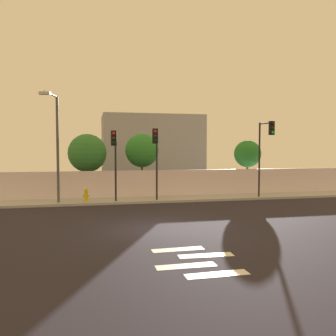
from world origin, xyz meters
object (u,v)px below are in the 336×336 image
at_px(traffic_light_center, 266,143).
at_px(roadside_tree_midleft, 142,151).
at_px(street_lamp_curbside, 56,139).
at_px(roadside_tree_leftmost, 87,153).
at_px(traffic_light_right, 115,150).
at_px(traffic_light_left, 156,148).
at_px(fire_hydrant, 86,195).
at_px(roadside_tree_midright, 247,154).

relative_size(traffic_light_center, roadside_tree_midleft, 1.11).
height_order(street_lamp_curbside, roadside_tree_leftmost, street_lamp_curbside).
height_order(traffic_light_right, roadside_tree_midleft, roadside_tree_midleft).
xyz_separation_m(traffic_light_left, roadside_tree_midleft, (-0.22, 4.39, -0.14)).
bearing_deg(traffic_light_center, roadside_tree_midleft, 151.30).
xyz_separation_m(fire_hydrant, roadside_tree_leftmost, (0.09, 3.58, 2.53)).
height_order(traffic_light_right, roadside_tree_leftmost, traffic_light_right).
bearing_deg(traffic_light_center, roadside_tree_leftmost, 160.08).
relative_size(traffic_light_left, roadside_tree_midleft, 0.99).
height_order(roadside_tree_midleft, roadside_tree_midright, roadside_tree_midleft).
bearing_deg(roadside_tree_midright, fire_hydrant, -163.96).
bearing_deg(traffic_light_left, traffic_light_center, 1.21).
relative_size(street_lamp_curbside, roadside_tree_leftmost, 1.44).
bearing_deg(traffic_light_left, fire_hydrant, 169.28).
distance_m(roadside_tree_leftmost, roadside_tree_midright, 12.37).
bearing_deg(roadside_tree_midleft, fire_hydrant, -138.38).
distance_m(traffic_light_right, roadside_tree_midleft, 4.77).
height_order(traffic_light_center, fire_hydrant, traffic_light_center).
bearing_deg(roadside_tree_midleft, roadside_tree_leftmost, 180.00).
relative_size(traffic_light_left, roadside_tree_midright, 1.09).
distance_m(traffic_light_left, traffic_light_center, 7.51).
height_order(traffic_light_right, street_lamp_curbside, street_lamp_curbside).
bearing_deg(traffic_light_left, roadside_tree_leftmost, 133.53).
xyz_separation_m(traffic_light_center, roadside_tree_leftmost, (-11.66, 4.23, -0.71)).
distance_m(traffic_light_left, street_lamp_curbside, 6.06).
bearing_deg(roadside_tree_midright, roadside_tree_midleft, 180.00).
relative_size(traffic_light_right, fire_hydrant, 5.05).
xyz_separation_m(traffic_light_right, roadside_tree_leftmost, (-1.65, 4.18, -0.21)).
relative_size(traffic_light_center, roadside_tree_leftmost, 1.13).
xyz_separation_m(street_lamp_curbside, roadside_tree_leftmost, (1.82, 3.65, -0.90)).
bearing_deg(roadside_tree_midleft, street_lamp_curbside, -147.66).
xyz_separation_m(roadside_tree_leftmost, roadside_tree_midleft, (3.94, 0.00, 0.18)).
xyz_separation_m(traffic_light_center, street_lamp_curbside, (-13.48, 0.58, 0.19)).
relative_size(traffic_light_left, roadside_tree_leftmost, 1.00).
bearing_deg(traffic_light_right, traffic_light_left, -4.55).
distance_m(traffic_light_center, street_lamp_curbside, 13.50).
height_order(street_lamp_curbside, fire_hydrant, street_lamp_curbside).
bearing_deg(roadside_tree_midleft, roadside_tree_midright, -0.00).
relative_size(fire_hydrant, roadside_tree_leftmost, 0.19).
distance_m(traffic_light_right, fire_hydrant, 3.30).
distance_m(fire_hydrant, roadside_tree_midleft, 6.03).
xyz_separation_m(traffic_light_right, street_lamp_curbside, (-3.46, 0.54, 0.69)).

